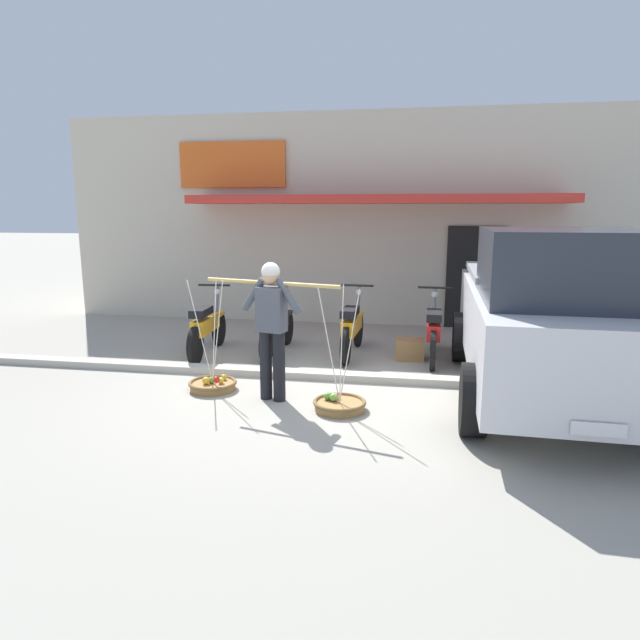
# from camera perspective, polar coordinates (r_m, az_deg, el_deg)

# --- Properties ---
(ground_plane) EXTENTS (90.00, 90.00, 0.00)m
(ground_plane) POSITION_cam_1_polar(r_m,az_deg,el_deg) (7.13, -3.67, -7.56)
(ground_plane) COLOR #9E998C
(sidewalk_curb) EXTENTS (20.00, 0.24, 0.10)m
(sidewalk_curb) POSITION_cam_1_polar(r_m,az_deg,el_deg) (7.76, -2.47, -5.57)
(sidewalk_curb) COLOR #BAB4A5
(sidewalk_curb) RESTS_ON ground
(fruit_vendor) EXTENTS (1.74, 0.50, 1.70)m
(fruit_vendor) POSITION_cam_1_polar(r_m,az_deg,el_deg) (6.66, -5.02, -0.19)
(fruit_vendor) COLOR black
(fruit_vendor) RESTS_ON ground
(fruit_basket_left_side) EXTENTS (0.63, 0.63, 1.45)m
(fruit_basket_left_side) POSITION_cam_1_polar(r_m,az_deg,el_deg) (7.36, -10.99, -6.51)
(fruit_basket_left_side) COLOR #9E7542
(fruit_basket_left_side) RESTS_ON ground
(fruit_basket_right_side) EXTENTS (0.63, 0.63, 1.45)m
(fruit_basket_right_side) POSITION_cam_1_polar(r_m,az_deg,el_deg) (6.53, 1.99, -8.62)
(fruit_basket_right_side) COLOR #9E7542
(fruit_basket_right_side) RESTS_ON ground
(motorcycle_nearest_shop) EXTENTS (0.54, 1.82, 1.09)m
(motorcycle_nearest_shop) POSITION_cam_1_polar(r_m,az_deg,el_deg) (9.04, -11.60, -0.74)
(motorcycle_nearest_shop) COLOR black
(motorcycle_nearest_shop) RESTS_ON ground
(motorcycle_second_in_row) EXTENTS (0.54, 1.82, 1.09)m
(motorcycle_second_in_row) POSITION_cam_1_polar(r_m,az_deg,el_deg) (8.96, -4.47, -0.64)
(motorcycle_second_in_row) COLOR black
(motorcycle_second_in_row) RESTS_ON ground
(motorcycle_third_in_row) EXTENTS (0.54, 1.82, 1.09)m
(motorcycle_third_in_row) POSITION_cam_1_polar(r_m,az_deg,el_deg) (8.84, 3.34, -0.79)
(motorcycle_third_in_row) COLOR black
(motorcycle_third_in_row) RESTS_ON ground
(motorcycle_end_of_row) EXTENTS (0.54, 1.82, 1.09)m
(motorcycle_end_of_row) POSITION_cam_1_polar(r_m,az_deg,el_deg) (8.74, 11.62, -1.15)
(motorcycle_end_of_row) COLOR black
(motorcycle_end_of_row) RESTS_ON ground
(parked_truck) EXTENTS (2.29, 4.77, 2.10)m
(parked_truck) POSITION_cam_1_polar(r_m,az_deg,el_deg) (7.20, 22.74, 0.26)
(parked_truck) COLOR silver
(parked_truck) RESTS_ON ground
(storefront_building) EXTENTS (13.00, 6.00, 4.20)m
(storefront_building) POSITION_cam_1_polar(r_m,az_deg,el_deg) (13.65, 6.57, 10.37)
(storefront_building) COLOR beige
(storefront_building) RESTS_ON ground
(wooden_crate) EXTENTS (0.44, 0.36, 0.32)m
(wooden_crate) POSITION_cam_1_polar(r_m,az_deg,el_deg) (8.77, 9.27, -2.99)
(wooden_crate) COLOR olive
(wooden_crate) RESTS_ON ground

